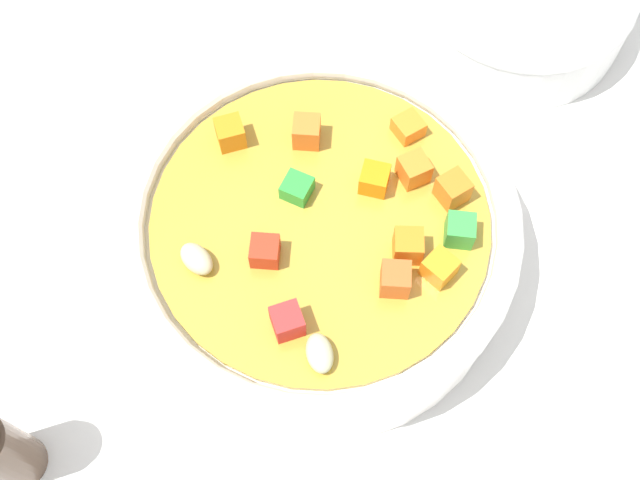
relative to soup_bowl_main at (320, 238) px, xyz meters
The scene contains 3 objects.
ground_plane 4.24cm from the soup_bowl_main, 48.67° to the right, with size 140.00×140.00×2.00cm, color silver.
soup_bowl_main is the anchor object (origin of this frame).
side_bowl_small 21.21cm from the soup_bowl_main, 162.97° to the right, with size 13.84×13.84×4.55cm.
Camera 1 is at (10.43, 14.26, 41.62)cm, focal length 44.54 mm.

